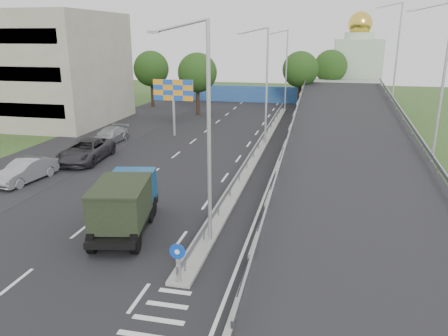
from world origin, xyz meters
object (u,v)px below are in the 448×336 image
(dump_truck, at_px, (125,202))
(church, at_px, (357,64))
(lamp_post_near, at_px, (205,124))
(parked_car_b, at_px, (26,171))
(lamp_post_far, at_px, (285,65))
(sign_bollard, at_px, (178,263))
(parked_car_d, at_px, (110,136))
(lamp_post_mid, at_px, (265,80))
(billboard, at_px, (173,93))
(parked_car_c, at_px, (86,151))

(dump_truck, bearing_deg, church, 63.39)
(lamp_post_near, relative_size, dump_truck, 1.53)
(lamp_post_near, relative_size, parked_car_b, 2.13)
(lamp_post_far, bearing_deg, church, 54.76)
(sign_bollard, relative_size, parked_car_d, 0.34)
(sign_bollard, xyz_separation_m, lamp_post_mid, (0.11, 23.83, 4.77))
(sign_bollard, distance_m, church, 58.84)
(parked_car_b, bearing_deg, sign_bollard, -27.33)
(lamp_post_near, height_order, lamp_post_far, same)
(billboard, bearing_deg, lamp_post_near, -67.51)
(parked_car_c, bearing_deg, parked_car_d, 95.02)
(sign_bollard, distance_m, parked_car_b, 17.44)
(lamp_post_near, distance_m, lamp_post_far, 40.00)
(lamp_post_mid, relative_size, lamp_post_far, 1.00)
(parked_car_c, bearing_deg, sign_bollard, -55.05)
(sign_bollard, height_order, billboard, billboard)
(lamp_post_near, distance_m, lamp_post_mid, 20.00)
(church, bearing_deg, sign_bollard, -99.81)
(parked_car_c, bearing_deg, lamp_post_near, -46.79)
(lamp_post_mid, distance_m, billboard, 9.47)
(sign_bollard, bearing_deg, dump_truck, 134.05)
(lamp_post_far, relative_size, parked_car_c, 1.64)
(sign_bollard, xyz_separation_m, parked_car_c, (-12.84, 15.60, -0.18))
(lamp_post_far, height_order, parked_car_d, lamp_post_far)
(lamp_post_far, bearing_deg, sign_bollard, -90.14)
(sign_bollard, relative_size, lamp_post_far, 0.17)
(sign_bollard, xyz_separation_m, dump_truck, (-4.25, 4.39, 0.50))
(billboard, bearing_deg, lamp_post_mid, -12.38)
(billboard, relative_size, dump_truck, 0.83)
(lamp_post_near, height_order, dump_truck, lamp_post_near)
(lamp_post_mid, height_order, lamp_post_far, same)
(lamp_post_near, bearing_deg, sign_bollard, -91.64)
(lamp_post_far, relative_size, dump_truck, 1.53)
(lamp_post_mid, height_order, dump_truck, lamp_post_mid)
(lamp_post_mid, distance_m, parked_car_d, 15.03)
(parked_car_c, xyz_separation_m, parked_car_d, (-1.00, 5.98, -0.15))
(sign_bollard, bearing_deg, lamp_post_near, 88.36)
(sign_bollard, relative_size, dump_truck, 0.25)
(sign_bollard, bearing_deg, parked_car_d, 122.69)
(lamp_post_mid, relative_size, parked_car_b, 2.13)
(billboard, bearing_deg, parked_car_b, -108.38)
(lamp_post_near, relative_size, parked_car_c, 1.64)
(church, distance_m, parked_car_c, 48.22)
(parked_car_c, bearing_deg, church, 57.07)
(parked_car_b, distance_m, parked_car_d, 11.49)
(parked_car_d, bearing_deg, dump_truck, -59.00)
(lamp_post_mid, distance_m, lamp_post_far, 20.00)
(lamp_post_far, distance_m, parked_car_b, 37.00)
(church, bearing_deg, parked_car_d, -123.34)
(dump_truck, xyz_separation_m, parked_car_c, (-8.59, 11.20, -0.68))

